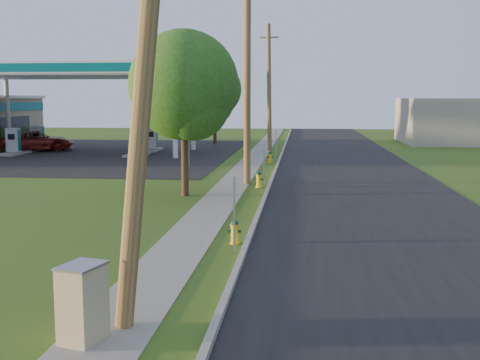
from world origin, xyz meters
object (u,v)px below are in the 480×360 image
object	(u,v)px
fuel_pump_nw	(13,145)
hydrant_mid	(259,179)
fuel_pump_ne	(137,146)
hydrant_near	(235,231)
utility_pole_mid	(247,77)
hydrant_far	(270,157)
car_red	(37,141)
utility_pole_near	(146,46)
fuel_pump_sw	(38,141)
price_pylon	(186,72)
tree_lot	(216,91)
utility_pole_far	(269,87)
utility_cabinet	(83,304)
fuel_pump_se	(151,142)
tree_verge	(186,89)

from	to	relation	value
fuel_pump_nw	hydrant_mid	xyz separation A→B (m)	(18.53, -14.15, -0.35)
fuel_pump_ne	hydrant_near	distance (m)	26.56
utility_pole_mid	hydrant_far	world-z (taller)	utility_pole_mid
utility_pole_mid	fuel_pump_ne	xyz separation A→B (m)	(-8.90, 13.00, -4.23)
hydrant_far	car_red	world-z (taller)	car_red
utility_pole_near	fuel_pump_sw	xyz separation A→B (m)	(-17.90, 35.00, -4.08)
utility_pole_mid	price_pylon	size ratio (longest dim) A/B	1.43
fuel_pump_ne	utility_pole_mid	bearing A→B (deg)	-55.60
tree_lot	utility_pole_near	bearing A→B (deg)	-83.26
car_red	hydrant_mid	bearing A→B (deg)	-153.78
utility_pole_far	hydrant_far	distance (m)	9.78
fuel_pump_nw	utility_cabinet	xyz separation A→B (m)	(16.94, -31.69, -0.07)
utility_pole_near	hydrant_mid	bearing A→B (deg)	87.86
utility_pole_near	utility_pole_mid	world-z (taller)	utility_pole_mid
utility_pole_mid	fuel_pump_sw	bearing A→B (deg)	136.48
utility_pole_far	fuel_pump_se	world-z (taller)	utility_pole_far
hydrant_near	car_red	bearing A→B (deg)	123.24
utility_pole_mid	tree_verge	world-z (taller)	utility_pole_mid
fuel_pump_se	hydrant_mid	world-z (taller)	fuel_pump_se
utility_pole_far	utility_cabinet	size ratio (longest dim) A/B	7.26
car_red	hydrant_far	bearing A→B (deg)	-130.90
utility_pole_near	hydrant_near	world-z (taller)	utility_pole_near
tree_lot	hydrant_far	bearing A→B (deg)	-70.11
hydrant_near	tree_lot	bearing A→B (deg)	99.00
fuel_pump_se	car_red	xyz separation A→B (m)	(-8.66, -0.83, 0.03)
utility_pole_far	hydrant_far	size ratio (longest dim) A/B	12.92
hydrant_near	utility_cabinet	world-z (taller)	utility_cabinet
fuel_pump_se	tree_verge	world-z (taller)	tree_verge
fuel_pump_nw	fuel_pump_ne	size ratio (longest dim) A/B	1.00
utility_pole_far	fuel_pump_nw	distance (m)	19.03
fuel_pump_nw	utility_cabinet	size ratio (longest dim) A/B	2.44
fuel_pump_nw	fuel_pump_sw	bearing A→B (deg)	90.00
fuel_pump_nw	hydrant_near	xyz separation A→B (m)	(18.64, -24.74, -0.38)
utility_pole_far	fuel_pump_nw	world-z (taller)	utility_pole_far
fuel_pump_se	tree_lot	xyz separation A→B (m)	(3.84, 7.88, 3.88)
utility_pole_mid	tree_verge	bearing A→B (deg)	-118.96
tree_verge	hydrant_far	xyz separation A→B (m)	(2.68, 13.13, -3.97)
utility_pole_mid	fuel_pump_nw	bearing A→B (deg)	144.01
price_pylon	hydrant_far	bearing A→B (deg)	40.43
utility_pole_far	car_red	size ratio (longest dim) A/B	1.76
tree_lot	utility_cabinet	distance (m)	43.94
fuel_pump_se	fuel_pump_sw	bearing A→B (deg)	180.00
hydrant_near	hydrant_mid	bearing A→B (deg)	90.57
fuel_pump_sw	hydrant_near	bearing A→B (deg)	-57.04
utility_pole_mid	hydrant_mid	xyz separation A→B (m)	(0.63, -1.15, -4.58)
fuel_pump_sw	utility_cabinet	distance (m)	39.50
utility_pole_far	fuel_pump_sw	world-z (taller)	utility_pole_far
utility_cabinet	car_red	bearing A→B (deg)	115.46
utility_cabinet	car_red	world-z (taller)	car_red
tree_lot	fuel_pump_ne	bearing A→B (deg)	-107.89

